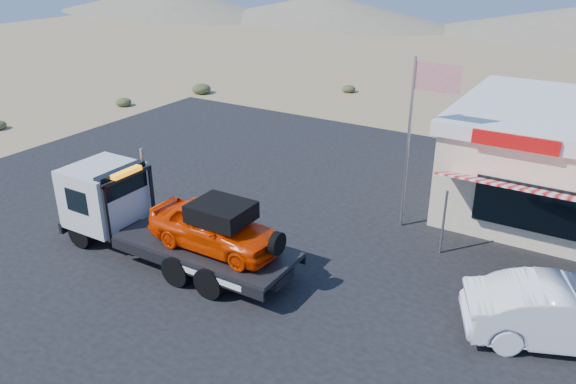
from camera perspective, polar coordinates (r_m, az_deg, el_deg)
name	(u,v)px	position (r m, az deg, el deg)	size (l,w,h in m)	color
ground	(220,245)	(19.06, -6.97, -5.37)	(120.00, 120.00, 0.00)	#998257
asphalt_lot	(315,224)	(20.29, 2.72, -3.28)	(32.00, 24.00, 0.02)	black
tow_truck	(167,218)	(17.86, -12.20, -2.58)	(8.12, 2.41, 2.71)	black
white_sedan	(566,315)	(15.82, 26.44, -11.12)	(1.72, 4.93, 1.62)	white
flagpole	(417,126)	(19.11, 12.93, 6.55)	(1.55, 0.10, 6.00)	#99999E
desert_scrub	(80,122)	(33.24, -20.41, 6.68)	(27.34, 32.93, 0.71)	#3A4123
distant_hills	(440,14)	(71.42, 15.23, 17.07)	(126.00, 48.00, 4.20)	#726B59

